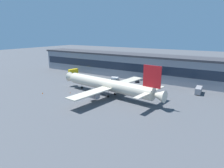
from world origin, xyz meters
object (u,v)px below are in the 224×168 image
object	(u,v)px
airliner	(109,85)
traffic_cone_0	(43,93)
traffic_cone_2	(84,96)
traffic_cone_1	(70,93)
follow_me_car	(137,81)
pushback_tractor	(115,78)
catering_truck	(73,72)
fuel_truck	(199,90)

from	to	relation	value
airliner	traffic_cone_0	xyz separation A→B (m)	(-30.78, -15.91, -5.16)
airliner	traffic_cone_2	xyz separation A→B (m)	(-10.05, -7.48, -5.19)
traffic_cone_1	traffic_cone_2	size ratio (longest dim) A/B	0.92
follow_me_car	traffic_cone_1	distance (m)	44.43
pushback_tractor	traffic_cone_0	xyz separation A→B (m)	(-14.94, -46.90, -0.72)
catering_truck	traffic_cone_0	distance (m)	48.91
airliner	follow_me_car	bearing A→B (deg)	90.61
pushback_tractor	traffic_cone_0	size ratio (longest dim) A/B	7.93
traffic_cone_0	pushback_tractor	bearing A→B (deg)	72.34
traffic_cone_0	traffic_cone_2	distance (m)	22.37
follow_me_car	traffic_cone_1	bearing A→B (deg)	-115.56
fuel_truck	traffic_cone_1	bearing A→B (deg)	-147.90
traffic_cone_2	airliner	bearing A→B (deg)	36.65
airliner	follow_me_car	world-z (taller)	airliner
fuel_truck	traffic_cone_0	xyz separation A→B (m)	(-67.82, -44.04, -1.55)
traffic_cone_0	follow_me_car	bearing A→B (deg)	57.97
catering_truck	fuel_truck	bearing A→B (deg)	-0.32
pushback_tractor	traffic_cone_2	xyz separation A→B (m)	(5.79, -38.48, -0.74)
traffic_cone_2	follow_me_car	bearing A→B (deg)	76.43
airliner	traffic_cone_0	size ratio (longest dim) A/B	90.76
follow_me_car	traffic_cone_2	world-z (taller)	follow_me_car
traffic_cone_1	catering_truck	bearing A→B (deg)	131.10
fuel_truck	follow_me_car	distance (m)	37.68
traffic_cone_1	traffic_cone_2	bearing A→B (deg)	-0.87
airliner	follow_me_car	xyz separation A→B (m)	(-0.35, 32.74, -4.40)
pushback_tractor	traffic_cone_2	bearing A→B (deg)	-81.44
traffic_cone_0	traffic_cone_1	distance (m)	14.15
airliner	traffic_cone_1	bearing A→B (deg)	-159.40
catering_truck	fuel_truck	distance (m)	87.94
traffic_cone_0	traffic_cone_2	bearing A→B (deg)	22.12
catering_truck	pushback_tractor	world-z (taller)	catering_truck
pushback_tractor	traffic_cone_2	world-z (taller)	pushback_tractor
traffic_cone_1	traffic_cone_2	world-z (taller)	traffic_cone_2
traffic_cone_1	pushback_tractor	bearing A→B (deg)	84.53
traffic_cone_1	traffic_cone_2	distance (m)	9.46
fuel_truck	traffic_cone_1	distance (m)	66.78
airliner	pushback_tractor	bearing A→B (deg)	117.07
pushback_tractor	follow_me_car	distance (m)	15.59
traffic_cone_1	airliner	bearing A→B (deg)	20.60
traffic_cone_2	traffic_cone_0	bearing A→B (deg)	-157.88
fuel_truck	traffic_cone_0	size ratio (longest dim) A/B	12.91
catering_truck	traffic_cone_2	size ratio (longest dim) A/B	12.50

